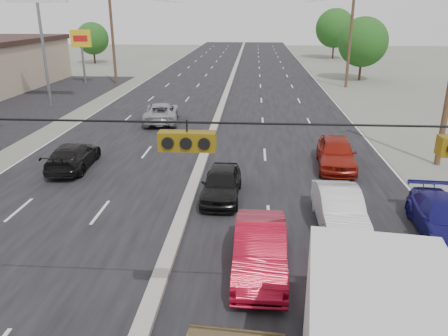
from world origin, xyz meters
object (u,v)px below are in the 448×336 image
(oncoming_near, at_px, (73,156))
(utility_pole_right_c, at_px, (350,37))
(pole_sign_far, at_px, (81,43))
(utility_pole_left_c, at_px, (113,36))
(queue_car_a, at_px, (222,184))
(tree_left_far, at_px, (93,38))
(tree_right_far, at_px, (335,28))
(red_sedan, at_px, (260,250))
(queue_car_e, at_px, (336,153))
(tree_right_mid, at_px, (363,42))
(queue_car_b, at_px, (339,210))
(queue_car_d, at_px, (444,219))
(oncoming_far, at_px, (161,113))

(oncoming_near, bearing_deg, utility_pole_right_c, -128.42)
(oncoming_near, bearing_deg, pole_sign_far, -73.76)
(utility_pole_left_c, xyz_separation_m, queue_car_a, (13.90, -30.23, -4.43))
(utility_pole_left_c, relative_size, tree_left_far, 1.63)
(tree_right_far, relative_size, red_sedan, 1.81)
(queue_car_a, xyz_separation_m, queue_car_e, (5.61, 4.35, 0.11))
(tree_right_mid, relative_size, oncoming_near, 1.58)
(utility_pole_left_c, bearing_deg, queue_car_b, -60.49)
(pole_sign_far, bearing_deg, queue_car_d, -52.23)
(tree_right_mid, height_order, tree_right_far, tree_right_far)
(tree_right_far, bearing_deg, tree_right_mid, -92.29)
(tree_right_far, xyz_separation_m, oncoming_near, (-22.50, -56.92, -4.30))
(utility_pole_left_c, distance_m, pole_sign_far, 3.57)
(pole_sign_far, bearing_deg, oncoming_far, -54.40)
(tree_right_mid, height_order, queue_car_a, tree_right_mid)
(pole_sign_far, relative_size, oncoming_near, 1.33)
(queue_car_e, relative_size, oncoming_near, 1.02)
(utility_pole_right_c, distance_m, tree_right_far, 30.20)
(queue_car_e, height_order, oncoming_near, queue_car_e)
(utility_pole_right_c, xyz_separation_m, oncoming_far, (-16.48, -16.80, -4.40))
(utility_pole_right_c, distance_m, tree_left_far, 39.90)
(queue_car_d, xyz_separation_m, oncoming_near, (-16.10, 6.13, -0.00))
(tree_left_far, relative_size, red_sedan, 1.36)
(utility_pole_right_c, height_order, oncoming_near, utility_pole_right_c)
(tree_right_mid, distance_m, queue_car_d, 38.60)
(red_sedan, distance_m, queue_car_b, 4.32)
(utility_pole_right_c, relative_size, queue_car_d, 2.20)
(utility_pole_right_c, xyz_separation_m, queue_car_b, (-6.53, -32.64, -4.38))
(tree_left_far, height_order, queue_car_d, tree_left_far)
(queue_car_d, distance_m, queue_car_e, 7.62)
(tree_right_mid, distance_m, queue_car_e, 32.09)
(queue_car_a, bearing_deg, utility_pole_right_c, 71.19)
(utility_pole_right_c, bearing_deg, queue_car_a, -110.16)
(pole_sign_far, relative_size, queue_car_e, 1.30)
(utility_pole_left_c, distance_m, oncoming_far, 19.34)
(utility_pole_right_c, height_order, queue_car_e, utility_pole_right_c)
(queue_car_d, relative_size, oncoming_far, 0.89)
(queue_car_b, bearing_deg, oncoming_far, 121.58)
(tree_right_mid, bearing_deg, red_sedan, -106.40)
(queue_car_b, bearing_deg, tree_right_far, 80.36)
(utility_pole_left_c, xyz_separation_m, oncoming_far, (8.52, -16.80, -4.40))
(tree_left_far, bearing_deg, pole_sign_far, -73.30)
(queue_car_b, bearing_deg, queue_car_e, 80.72)
(pole_sign_far, height_order, tree_right_far, tree_right_far)
(queue_car_d, relative_size, oncoming_near, 1.01)
(queue_car_e, bearing_deg, queue_car_d, -65.10)
(pole_sign_far, xyz_separation_m, tree_left_far, (-6.00, 20.00, -0.69))
(pole_sign_far, relative_size, oncoming_far, 1.18)
(tree_right_far, relative_size, queue_car_d, 1.80)
(tree_right_far, distance_m, oncoming_far, 51.06)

